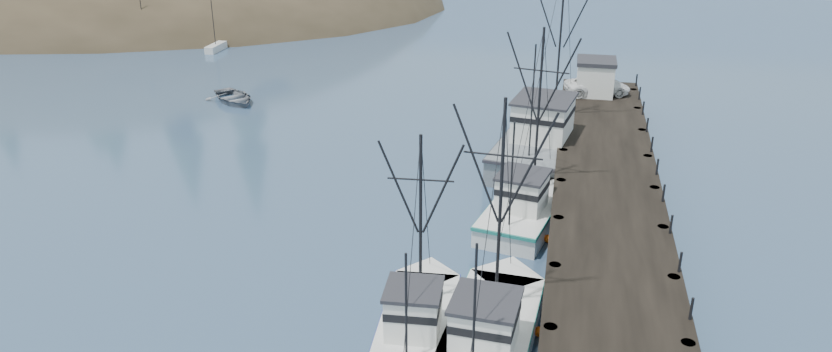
% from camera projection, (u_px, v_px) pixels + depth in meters
% --- Properties ---
extents(ground, '(400.00, 400.00, 0.00)m').
position_uv_depth(ground, '(273.00, 347.00, 31.30)').
color(ground, navy).
rests_on(ground, ground).
extents(pier, '(6.00, 44.00, 2.00)m').
position_uv_depth(pier, '(607.00, 188.00, 42.41)').
color(pier, black).
rests_on(pier, ground).
extents(headland, '(134.80, 78.00, 51.00)m').
position_uv_depth(headland, '(20.00, 22.00, 118.05)').
color(headland, '#382D1E').
rests_on(headland, ground).
extents(moored_sailboats, '(23.64, 15.99, 6.35)m').
position_uv_depth(moored_sailboats, '(216.00, 30.00, 88.86)').
color(moored_sailboats, silver).
rests_on(moored_sailboats, ground).
extents(trawler_near, '(4.20, 10.87, 11.04)m').
position_uv_depth(trawler_near, '(491.00, 331.00, 31.00)').
color(trawler_near, silver).
rests_on(trawler_near, ground).
extents(trawler_mid, '(3.60, 9.18, 9.38)m').
position_uv_depth(trawler_mid, '(418.00, 322.00, 31.60)').
color(trawler_mid, silver).
rests_on(trawler_mid, ground).
extents(trawler_far, '(5.30, 10.91, 11.16)m').
position_uv_depth(trawler_far, '(528.00, 204.00, 42.53)').
color(trawler_far, silver).
rests_on(trawler_far, ground).
extents(work_vessel, '(7.44, 17.11, 14.04)m').
position_uv_depth(work_vessel, '(548.00, 135.00, 52.12)').
color(work_vessel, slate).
rests_on(work_vessel, ground).
extents(pier_shed, '(3.00, 3.20, 2.80)m').
position_uv_depth(pier_shed, '(595.00, 77.00, 58.07)').
color(pier_shed, silver).
rests_on(pier_shed, pier).
extents(pickup_truck, '(5.52, 3.64, 1.41)m').
position_uv_depth(pickup_truck, '(597.00, 86.00, 58.17)').
color(pickup_truck, white).
rests_on(pickup_truck, pier).
extents(motorboat, '(6.57, 6.49, 1.12)m').
position_uv_depth(motorboat, '(234.00, 102.00, 63.39)').
color(motorboat, slate).
rests_on(motorboat, ground).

